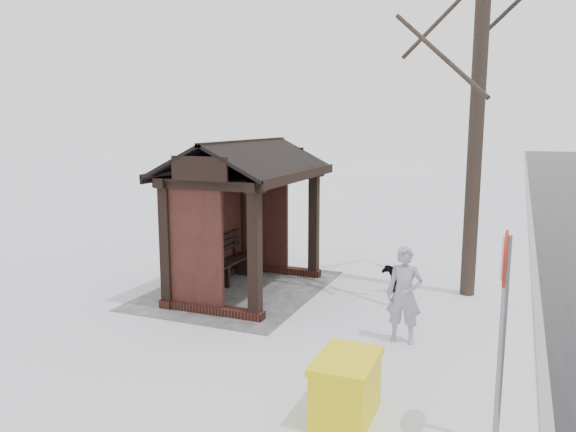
# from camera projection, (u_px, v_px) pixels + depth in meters

# --- Properties ---
(ground) EXTENTS (120.00, 120.00, 0.00)m
(ground) POSITION_uv_depth(u_px,v_px,m) (248.00, 291.00, 11.55)
(ground) COLOR white
(ground) RESTS_ON ground
(kerb) EXTENTS (120.00, 0.15, 0.06)m
(kerb) POSITION_uv_depth(u_px,v_px,m) (539.00, 327.00, 9.49)
(kerb) COLOR gray
(kerb) RESTS_ON ground
(trampled_patch) EXTENTS (4.20, 3.20, 0.02)m
(trampled_patch) POSITION_uv_depth(u_px,v_px,m) (239.00, 289.00, 11.63)
(trampled_patch) COLOR gray
(trampled_patch) RESTS_ON ground
(bus_shelter) EXTENTS (3.60, 2.40, 3.09)m
(bus_shelter) POSITION_uv_depth(u_px,v_px,m) (239.00, 186.00, 11.25)
(bus_shelter) COLOR #3C1D15
(bus_shelter) RESTS_ON ground
(pedestrian) EXTENTS (0.38, 0.57, 1.54)m
(pedestrian) POSITION_uv_depth(u_px,v_px,m) (404.00, 295.00, 8.78)
(pedestrian) COLOR #998DA5
(pedestrian) RESTS_ON ground
(dog) EXTENTS (0.77, 0.56, 0.59)m
(dog) POSITION_uv_depth(u_px,v_px,m) (397.00, 276.00, 11.54)
(dog) COLOR black
(dog) RESTS_ON ground
(grit_bin) EXTENTS (1.00, 0.69, 0.76)m
(grit_bin) POSITION_uv_depth(u_px,v_px,m) (346.00, 388.00, 6.55)
(grit_bin) COLOR yellow
(grit_bin) RESTS_ON ground
(road_sign) EXTENTS (0.60, 0.09, 2.37)m
(road_sign) POSITION_uv_depth(u_px,v_px,m) (503.00, 293.00, 5.81)
(road_sign) COLOR gray
(road_sign) RESTS_ON ground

